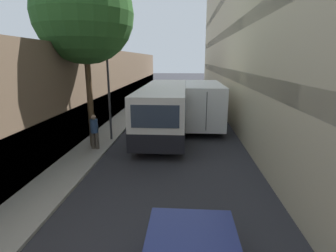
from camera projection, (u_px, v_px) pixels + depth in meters
The scene contains 10 objects.
ground_plane at pixel (174, 135), 15.84m from camera, with size 150.00×150.00×0.00m, color #2B2B30.
sidewalk_left at pixel (108, 133), 16.09m from camera, with size 1.75×60.00×0.11m.
building_left_shopfront at pixel (74, 95), 15.66m from camera, with size 2.40×60.00×5.16m.
building_right_apartment at pixel (268, 13), 13.84m from camera, with size 2.40×60.00×13.68m.
bus at pixel (165, 108), 16.01m from camera, with size 2.56×10.06×2.89m.
box_truck at pixel (202, 102), 18.29m from camera, with size 2.31×8.66×2.92m.
panel_van at pixel (163, 95), 25.90m from camera, with size 1.92×4.30×1.85m.
pedestrian at pixel (94, 131), 12.87m from camera, with size 0.40×0.38×1.71m.
street_lamp at pixel (106, 41), 13.37m from camera, with size 0.36×0.80×7.71m.
street_tree_left at pixel (84, 14), 11.98m from camera, with size 4.59×4.59×8.67m.
Camera 1 is at (0.67, -0.21, 4.42)m, focal length 28.00 mm.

